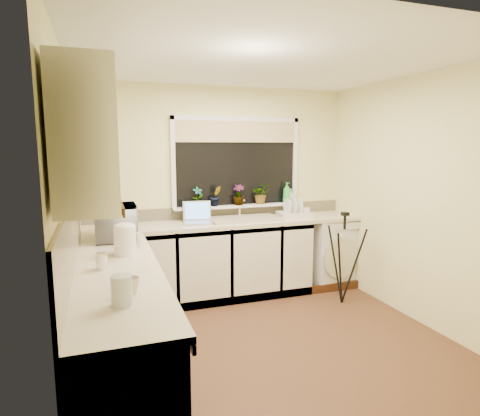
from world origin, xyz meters
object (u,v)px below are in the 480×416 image
Objects in this scene: steel_jar at (101,261)px; plant_b at (216,196)px; tripod at (343,258)px; cup_back at (305,212)px; dish_rack at (294,214)px; plant_d at (261,194)px; laptop at (197,217)px; kettle at (125,241)px; plant_c at (239,195)px; soap_bottle_green at (287,192)px; cup_left at (131,286)px; soap_bottle_clear at (291,196)px; washing_machine at (328,250)px; plant_a at (198,197)px; microwave at (116,222)px; glass_jug at (122,291)px.

plant_b reaches higher than steel_jar.
tripod reaches higher than cup_back.
dish_rack is at bearing 133.71° from tripod.
plant_d is at bearing 146.57° from tripod.
laptop is at bearing -174.81° from dish_rack.
kettle is 1.94m from plant_c.
soap_bottle_green reaches higher than laptop.
soap_bottle_green is 2.41× the size of cup_left.
soap_bottle_clear reaches higher than steel_jar.
laptop is 1.45× the size of plant_d.
plant_c reaches higher than dish_rack.
washing_machine is 2.87m from kettle.
steel_jar is 1.09× the size of cup_left.
plant_a is (0.91, 1.35, 0.15)m from kettle.
tripod is at bearing -73.25° from soap_bottle_clear.
microwave is at bearing -141.11° from laptop.
plant_c is 1.00× the size of plant_d.
microwave is 2.33× the size of plant_a.
plant_a is at bearing 179.32° from soap_bottle_clear.
cup_left is at bearing -133.54° from soap_bottle_clear.
glass_jug is at bearing -116.64° from plant_b.
microwave is at bearing -154.42° from plant_c.
tripod is at bearing -58.20° from dish_rack.
laptop is 2.13× the size of glass_jug.
laptop is 0.37m from plant_b.
dish_rack is 0.81m from tripod.
microwave is at bearing -160.39° from dish_rack.
plant_b is (-0.94, 0.19, 0.24)m from dish_rack.
microwave is 4.24× the size of cup_back.
cup_left is at bearing 70.37° from glass_jug.
laptop is 1.35m from cup_back.
plant_b is (0.21, -0.03, 0.00)m from plant_a.
plant_d is at bearing 20.75° from laptop.
dish_rack is 1.53× the size of soap_bottle_green.
plant_a is (0.05, 0.19, 0.21)m from laptop.
plant_a is 2.25× the size of cup_left.
dish_rack is 0.72m from plant_c.
tripod is 6.19× the size of glass_jug.
plant_a and plant_b have the same top height.
tripod is (1.50, -0.66, -0.44)m from laptop.
microwave is 2.31m from cup_back.
washing_machine is 3.82× the size of kettle.
glass_jug is 3.27m from soap_bottle_clear.
glass_jug is 2.84m from plant_c.
laptop is 1.51× the size of plant_a.
soap_bottle_green is 3.07m from cup_left.
kettle is 0.96× the size of plant_b.
kettle is 0.96× the size of plant_a.
plant_d is (1.79, 2.41, 0.19)m from glass_jug.
steel_jar is 0.88× the size of cup_back.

